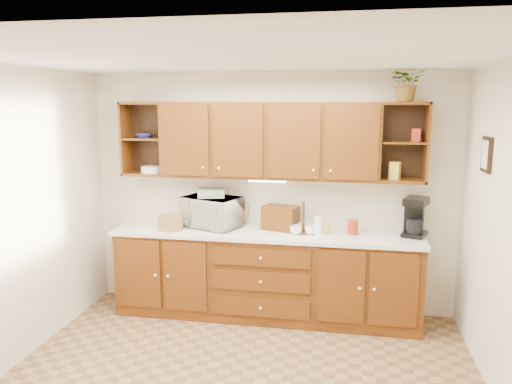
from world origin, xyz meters
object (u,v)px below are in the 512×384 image
at_px(microwave, 212,212).
at_px(bread_box, 281,218).
at_px(coffee_maker, 415,217).
at_px(potted_plant, 407,82).

bearing_deg(microwave, bread_box, 21.83).
bearing_deg(bread_box, microwave, -161.79).
distance_m(microwave, coffee_maker, 2.14).
height_order(bread_box, coffee_maker, coffee_maker).
bearing_deg(microwave, coffee_maker, 21.35).
bearing_deg(coffee_maker, bread_box, -158.51).
relative_size(microwave, potted_plant, 1.63).
height_order(bread_box, potted_plant, potted_plant).
bearing_deg(bread_box, coffee_maker, 17.47).
distance_m(coffee_maker, potted_plant, 1.35).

